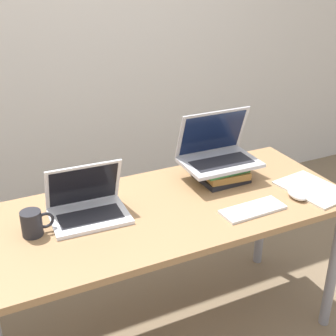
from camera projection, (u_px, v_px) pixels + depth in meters
The scene contains 9 objects.
wall_back at pixel (70, 15), 2.79m from camera, with size 8.00×0.05×2.70m.
desk at pixel (164, 222), 2.03m from camera, with size 1.62×0.69×0.71m.
laptop_left at pixel (88, 206), 1.91m from camera, with size 0.32×0.25×0.23m.
book_stack at pixel (220, 171), 2.22m from camera, with size 0.23×0.24×0.08m.
laptop_on_books at pixel (217, 152), 2.19m from camera, with size 0.36×0.25×0.25m.
wireless_keyboard at pixel (253, 209), 1.96m from camera, with size 0.28×0.12×0.01m.
mouse at pixel (297, 195), 2.06m from camera, with size 0.06×0.10×0.03m.
notepad at pixel (313, 189), 2.13m from camera, with size 0.26×0.33×0.01m.
mug at pixel (33, 223), 1.78m from camera, with size 0.13×0.08×0.10m.
Camera 1 is at (-0.74, -1.22, 1.72)m, focal length 50.00 mm.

